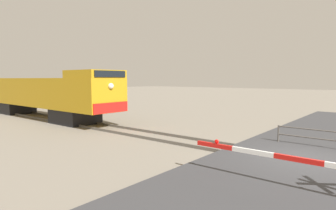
% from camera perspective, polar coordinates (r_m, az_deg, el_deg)
% --- Properties ---
extents(ground_plane, '(160.00, 160.00, 0.00)m').
position_cam_1_polar(ground_plane, '(12.18, 25.62, -10.48)').
color(ground_plane, gray).
extents(rail_track_left, '(0.08, 80.00, 0.15)m').
position_cam_1_polar(rail_track_left, '(11.49, 24.78, -11.00)').
color(rail_track_left, '#59544C').
rests_on(rail_track_left, ground_plane).
extents(rail_track_right, '(0.08, 80.00, 0.15)m').
position_cam_1_polar(rail_track_right, '(12.84, 26.40, -9.37)').
color(rail_track_right, '#59544C').
rests_on(rail_track_right, ground_plane).
extents(road_surface, '(36.00, 6.31, 0.15)m').
position_cam_1_polar(road_surface, '(12.16, 25.64, -10.14)').
color(road_surface, '#38383A').
rests_on(road_surface, ground_plane).
extents(locomotive, '(2.84, 18.01, 3.76)m').
position_cam_1_polar(locomotive, '(25.38, -23.96, 2.12)').
color(locomotive, black).
rests_on(locomotive, ground_plane).
extents(guard_railing, '(0.08, 2.63, 0.95)m').
position_cam_1_polar(guard_railing, '(14.54, 26.15, -5.48)').
color(guard_railing, '#4C4742').
rests_on(guard_railing, ground_plane).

